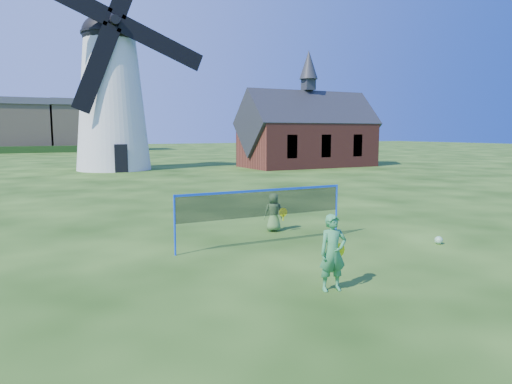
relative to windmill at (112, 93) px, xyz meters
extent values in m
plane|color=black|center=(-1.66, -28.98, -6.21)|extent=(220.00, 220.00, 0.00)
ellipsoid|color=black|center=(0.00, 0.02, 4.60)|extent=(4.25, 4.25, 3.18)
cylinder|color=black|center=(0.00, 0.02, 4.60)|extent=(4.40, 4.40, 0.18)
cube|color=black|center=(0.00, -2.88, -5.13)|extent=(0.98, 0.12, 2.16)
cube|color=black|center=(0.00, -2.28, -1.30)|extent=(0.69, 0.12, 0.88)
cube|color=black|center=(0.00, -1.81, 1.85)|extent=(0.59, 0.12, 0.79)
cylinder|color=black|center=(0.00, -2.04, 5.19)|extent=(0.69, 1.18, 0.69)
cylinder|color=black|center=(0.00, 2.48, 5.48)|extent=(2.16, 0.12, 2.16)
cylinder|color=black|center=(0.00, 1.99, 5.48)|extent=(0.14, 1.77, 0.14)
cube|color=black|center=(-1.44, -2.29, 1.64)|extent=(3.87, 0.10, 6.89)
cube|color=black|center=(3.55, -2.29, 3.74)|extent=(6.89, 0.10, 3.87)
cube|color=brown|center=(16.19, -4.04, -4.30)|extent=(11.48, 5.74, 3.83)
cube|color=#2D3035|center=(16.19, -4.04, -2.39)|extent=(12.05, 5.84, 5.84)
cube|color=#2D3035|center=(16.19, -4.04, 1.01)|extent=(0.96, 0.96, 0.96)
cone|color=#2D3035|center=(16.19, -4.04, 2.73)|extent=(1.63, 1.63, 2.49)
cube|color=black|center=(12.85, -6.86, -4.30)|extent=(0.96, 0.10, 1.91)
cube|color=black|center=(16.19, -6.86, -4.30)|extent=(0.96, 0.10, 1.91)
cube|color=black|center=(19.54, -6.86, -4.30)|extent=(0.96, 0.10, 1.91)
cylinder|color=blue|center=(-3.71, -28.39, -5.44)|extent=(0.05, 0.05, 1.55)
cylinder|color=blue|center=(1.29, -28.39, -5.44)|extent=(0.05, 0.05, 1.55)
cube|color=black|center=(-1.21, -28.39, -5.06)|extent=(5.00, 0.01, 0.70)
cube|color=blue|center=(-1.21, -28.39, -4.69)|extent=(5.00, 0.02, 0.06)
imported|color=#3A9152|center=(-1.75, -32.37, -5.45)|extent=(0.61, 0.46, 1.52)
cylinder|color=#F0FF0D|center=(-1.47, -32.19, -5.47)|extent=(0.28, 0.02, 0.28)
cube|color=#F0FF0D|center=(-1.47, -32.19, -5.64)|extent=(0.03, 0.02, 0.20)
imported|color=#52833F|center=(-0.07, -26.97, -5.61)|extent=(0.68, 0.53, 1.21)
cylinder|color=#F0FF0D|center=(0.15, -27.19, -5.60)|extent=(0.28, 0.02, 0.28)
cube|color=#F0FF0D|center=(0.15, -27.19, -5.77)|extent=(0.03, 0.02, 0.20)
sphere|color=green|center=(3.21, -30.56, -6.10)|extent=(0.22, 0.22, 0.22)
cube|color=tan|center=(-5.97, 43.02, -2.61)|extent=(7.55, 8.00, 7.20)
cube|color=#4C4C54|center=(-5.97, 43.02, 1.49)|extent=(7.85, 8.40, 1.00)
cube|color=tan|center=(1.51, 43.02, -2.59)|extent=(6.81, 8.00, 7.26)
cube|color=#4C4C54|center=(1.51, 43.02, 1.54)|extent=(7.11, 8.40, 1.00)
cube|color=tan|center=(8.36, 43.02, -3.02)|extent=(6.28, 8.00, 6.38)
cube|color=#4C4C54|center=(8.36, 43.02, 0.66)|extent=(6.58, 8.40, 1.00)
camera|label=1|loc=(-7.17, -39.69, -3.10)|focal=33.06mm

